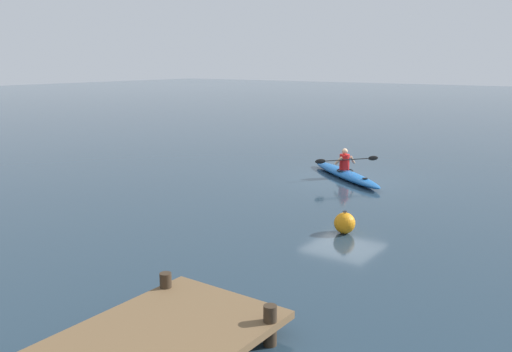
% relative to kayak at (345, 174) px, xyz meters
% --- Properties ---
extents(ground_plane, '(160.00, 160.00, 0.00)m').
position_rel_kayak_xyz_m(ground_plane, '(-0.17, 0.30, -0.15)').
color(ground_plane, '#233847').
extents(kayak, '(4.18, 3.35, 0.29)m').
position_rel_kayak_xyz_m(kayak, '(0.00, 0.00, 0.00)').
color(kayak, '#1959A5').
rests_on(kayak, ground).
extents(kayaker, '(1.51, 2.01, 0.77)m').
position_rel_kayak_xyz_m(kayaker, '(0.06, -0.04, 0.47)').
color(kayaker, red).
rests_on(kayaker, kayak).
extents(mooring_buoy_orange_mid, '(0.52, 0.52, 0.56)m').
position_rel_kayak_xyz_m(mooring_buoy_orange_mid, '(-2.82, 5.75, 0.11)').
color(mooring_buoy_orange_mid, orange).
rests_on(mooring_buoy_orange_mid, ground).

